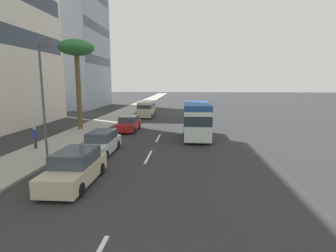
# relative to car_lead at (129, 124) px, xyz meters

# --- Properties ---
(ground_plane) EXTENTS (198.00, 198.00, 0.00)m
(ground_plane) POSITION_rel_car_lead_xyz_m (7.68, -3.49, -0.74)
(ground_plane) COLOR #2D2D30
(sidewalk_right) EXTENTS (162.00, 3.81, 0.15)m
(sidewalk_right) POSITION_rel_car_lead_xyz_m (7.68, 4.33, -0.66)
(sidewalk_right) COLOR #9E9B93
(sidewalk_right) RESTS_ON ground_plane
(lane_stripe_mid) EXTENTS (3.20, 0.16, 0.01)m
(lane_stripe_mid) POSITION_rel_car_lead_xyz_m (-9.66, -3.49, -0.73)
(lane_stripe_mid) COLOR silver
(lane_stripe_mid) RESTS_ON ground_plane
(lane_stripe_far) EXTENTS (3.20, 0.16, 0.01)m
(lane_stripe_far) POSITION_rel_car_lead_xyz_m (-3.55, -3.49, -0.73)
(lane_stripe_far) COLOR silver
(lane_stripe_far) RESTS_ON ground_plane
(car_lead) EXTENTS (4.46, 1.92, 1.55)m
(car_lead) POSITION_rel_car_lead_xyz_m (0.00, 0.00, 0.00)
(car_lead) COLOR #A51E1E
(car_lead) RESTS_ON ground_plane
(car_second) EXTENTS (4.66, 1.93, 1.67)m
(car_second) POSITION_rel_car_lead_xyz_m (-14.67, -0.53, 0.05)
(car_second) COLOR beige
(car_second) RESTS_ON ground_plane
(minibus_third) EXTENTS (6.17, 2.39, 3.18)m
(minibus_third) POSITION_rel_car_lead_xyz_m (-3.21, -6.98, 1.00)
(minibus_third) COLOR silver
(minibus_third) RESTS_ON ground_plane
(car_fourth) EXTENTS (4.71, 1.82, 1.60)m
(car_fourth) POSITION_rel_car_lead_xyz_m (-9.01, -0.01, 0.02)
(car_fourth) COLOR silver
(car_fourth) RESTS_ON ground_plane
(van_fifth) EXTENTS (5.16, 2.05, 2.28)m
(van_fifth) POSITION_rel_car_lead_xyz_m (10.87, -0.26, 0.57)
(van_fifth) COLOR beige
(van_fifth) RESTS_ON ground_plane
(pedestrian_near_lamp) EXTENTS (0.30, 0.37, 1.61)m
(pedestrian_near_lamp) POSITION_rel_car_lead_xyz_m (-8.49, 5.18, 0.30)
(pedestrian_near_lamp) COLOR #333338
(pedestrian_near_lamp) RESTS_ON sidewalk_right
(palm_tree) EXTENTS (3.62, 3.62, 9.17)m
(palm_tree) POSITION_rel_car_lead_xyz_m (0.10, 5.22, 7.40)
(palm_tree) COLOR brown
(palm_tree) RESTS_ON sidewalk_right
(street_lamp) EXTENTS (0.24, 0.97, 7.26)m
(street_lamp) POSITION_rel_car_lead_xyz_m (-11.19, 2.72, 3.86)
(street_lamp) COLOR #4C4C51
(street_lamp) RESTS_ON sidewalk_right
(office_tower_far) EXTENTS (15.89, 10.44, 33.95)m
(office_tower_far) POSITION_rel_car_lead_xyz_m (25.44, 16.47, 16.24)
(office_tower_far) COLOR #99A3B2
(office_tower_far) RESTS_ON ground_plane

